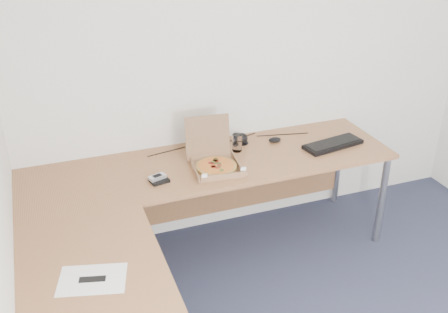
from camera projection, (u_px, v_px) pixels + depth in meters
name	position (u px, v px, depth m)	size (l,w,h in m)	color
room_shell	(425.00, 177.00, 2.28)	(3.50, 3.50, 2.50)	silver
desk	(182.00, 207.00, 3.09)	(2.50, 2.20, 0.73)	#9F673F
pizza_box	(215.00, 163.00, 3.44)	(0.30, 0.35, 0.30)	#946A49
drinking_glass	(237.00, 143.00, 3.66)	(0.07, 0.07, 0.12)	white
keyboard	(333.00, 144.00, 3.75)	(0.44, 0.16, 0.03)	black
mouse	(275.00, 140.00, 3.80)	(0.09, 0.06, 0.03)	black
wallet	(159.00, 180.00, 3.29)	(0.11, 0.09, 0.02)	black
phone	(157.00, 177.00, 3.29)	(0.11, 0.06, 0.02)	#B2B5BA
paper_sheet	(92.00, 279.00, 2.47)	(0.31, 0.22, 0.00)	white
dome_speaker	(242.00, 138.00, 3.78)	(0.10, 0.10, 0.08)	black
cable_bundle	(226.00, 142.00, 3.80)	(0.59, 0.04, 0.01)	black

